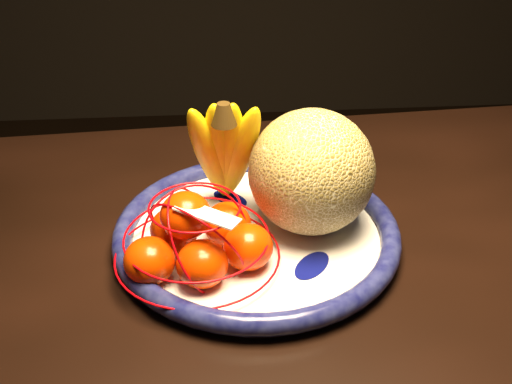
{
  "coord_description": "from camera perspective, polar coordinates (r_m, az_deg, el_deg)",
  "views": [
    {
      "loc": [
        0.21,
        -0.47,
        1.26
      ],
      "look_at": [
        0.26,
        0.2,
        0.84
      ],
      "focal_mm": 45.0,
      "sensor_mm": 36.0,
      "label": 1
    }
  ],
  "objects": [
    {
      "name": "dining_table",
      "position": [
        0.79,
        -12.66,
        -15.3
      ],
      "size": [
        1.61,
        1.03,
        0.77
      ],
      "rotation": [
        0.0,
        0.0,
        0.07
      ],
      "color": "black",
      "rests_on": "ground"
    },
    {
      "name": "fruit_bowl",
      "position": [
        0.81,
        0.05,
        -3.73
      ],
      "size": [
        0.36,
        0.36,
        0.03
      ],
      "rotation": [
        0.0,
        0.0,
        0.3
      ],
      "color": "white",
      "rests_on": "dining_table"
    },
    {
      "name": "price_tag",
      "position": [
        0.7,
        -4.37,
        -1.99
      ],
      "size": [
        0.08,
        0.06,
        0.01
      ],
      "primitive_type": "cube",
      "rotation": [
        -0.14,
        0.1,
        -0.5
      ],
      "color": "white",
      "rests_on": "mandarin_bag"
    },
    {
      "name": "cantaloupe",
      "position": [
        0.79,
        4.95,
        1.79
      ],
      "size": [
        0.16,
        0.16,
        0.16
      ],
      "primitive_type": "sphere",
      "color": "olive",
      "rests_on": "fruit_bowl"
    },
    {
      "name": "banana_bunch",
      "position": [
        0.81,
        -2.81,
        3.97
      ],
      "size": [
        0.12,
        0.11,
        0.18
      ],
      "rotation": [
        0.0,
        0.0,
        -0.02
      ],
      "color": "yellow",
      "rests_on": "fruit_bowl"
    },
    {
      "name": "mandarin_bag",
      "position": [
        0.75,
        -5.19,
        -4.27
      ],
      "size": [
        0.2,
        0.2,
        0.12
      ],
      "rotation": [
        0.0,
        0.0,
        0.01
      ],
      "color": "red",
      "rests_on": "fruit_bowl"
    }
  ]
}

